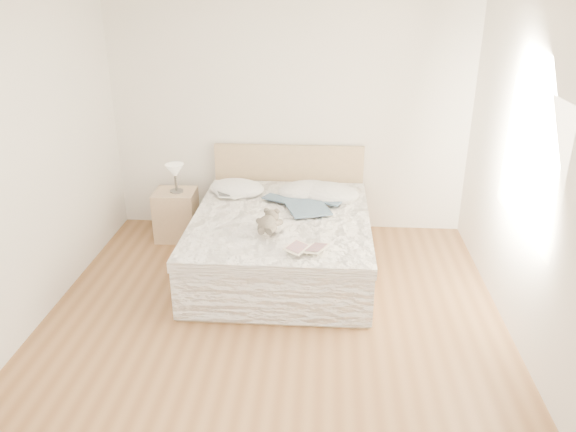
{
  "coord_description": "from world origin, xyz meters",
  "views": [
    {
      "loc": [
        0.42,
        -3.92,
        2.75
      ],
      "look_at": [
        0.07,
        1.05,
        0.62
      ],
      "focal_mm": 35.0,
      "sensor_mm": 36.0,
      "label": 1
    }
  ],
  "objects_px": {
    "childrens_book": "(307,249)",
    "bed": "(282,239)",
    "nightstand": "(176,215)",
    "photo_book": "(231,195)",
    "teddy_bear": "(267,229)",
    "table_lamp": "(175,172)"
  },
  "relations": [
    {
      "from": "childrens_book",
      "to": "bed",
      "type": "bearing_deg",
      "value": 134.86
    },
    {
      "from": "childrens_book",
      "to": "nightstand",
      "type": "bearing_deg",
      "value": 163.0
    },
    {
      "from": "nightstand",
      "to": "photo_book",
      "type": "distance_m",
      "value": 0.79
    },
    {
      "from": "nightstand",
      "to": "teddy_bear",
      "type": "distance_m",
      "value": 1.66
    },
    {
      "from": "bed",
      "to": "table_lamp",
      "type": "bearing_deg",
      "value": 154.05
    },
    {
      "from": "table_lamp",
      "to": "teddy_bear",
      "type": "height_order",
      "value": "table_lamp"
    },
    {
      "from": "nightstand",
      "to": "childrens_book",
      "type": "bearing_deg",
      "value": -43.75
    },
    {
      "from": "photo_book",
      "to": "childrens_book",
      "type": "height_order",
      "value": "photo_book"
    },
    {
      "from": "childrens_book",
      "to": "teddy_bear",
      "type": "relative_size",
      "value": 1.07
    },
    {
      "from": "nightstand",
      "to": "table_lamp",
      "type": "distance_m",
      "value": 0.51
    },
    {
      "from": "nightstand",
      "to": "table_lamp",
      "type": "xyz_separation_m",
      "value": [
        0.03,
        -0.01,
        0.51
      ]
    },
    {
      "from": "bed",
      "to": "nightstand",
      "type": "height_order",
      "value": "bed"
    },
    {
      "from": "photo_book",
      "to": "table_lamp",
      "type": "bearing_deg",
      "value": 140.71
    },
    {
      "from": "photo_book",
      "to": "bed",
      "type": "bearing_deg",
      "value": -51.57
    },
    {
      "from": "bed",
      "to": "nightstand",
      "type": "relative_size",
      "value": 3.83
    },
    {
      "from": "photo_book",
      "to": "teddy_bear",
      "type": "xyz_separation_m",
      "value": [
        0.48,
        -0.89,
        0.02
      ]
    },
    {
      "from": "bed",
      "to": "photo_book",
      "type": "distance_m",
      "value": 0.75
    },
    {
      "from": "nightstand",
      "to": "childrens_book",
      "type": "relative_size",
      "value": 1.71
    },
    {
      "from": "photo_book",
      "to": "childrens_book",
      "type": "relative_size",
      "value": 0.96
    },
    {
      "from": "childrens_book",
      "to": "teddy_bear",
      "type": "distance_m",
      "value": 0.49
    },
    {
      "from": "bed",
      "to": "teddy_bear",
      "type": "bearing_deg",
      "value": -99.41
    },
    {
      "from": "bed",
      "to": "nightstand",
      "type": "distance_m",
      "value": 1.38
    }
  ]
}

